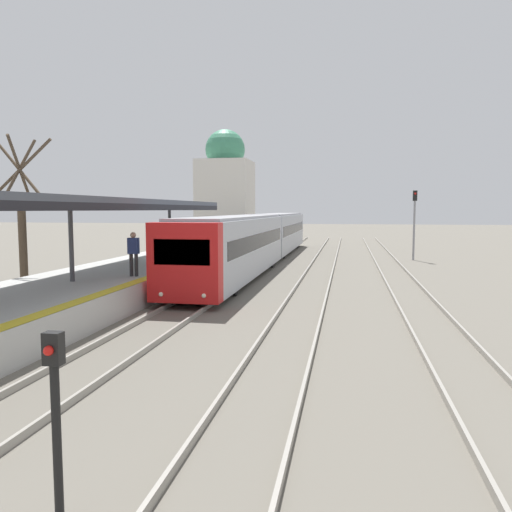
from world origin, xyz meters
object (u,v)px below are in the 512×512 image
signal_post_near (55,408)px  signal_mast_far (414,216)px  person_on_platform (134,251)px  train_near (262,236)px

signal_post_near → signal_mast_far: bearing=76.1°
person_on_platform → train_near: size_ratio=0.05×
person_on_platform → signal_post_near: person_on_platform is taller
train_near → signal_post_near: 27.37m
signal_mast_far → signal_post_near: bearing=-103.9°
signal_post_near → signal_mast_far: (7.58, 30.74, 1.69)m
train_near → signal_mast_far: size_ratio=6.71×
train_near → signal_mast_far: 10.65m
signal_post_near → signal_mast_far: 31.71m
signal_post_near → train_near: bearing=95.0°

